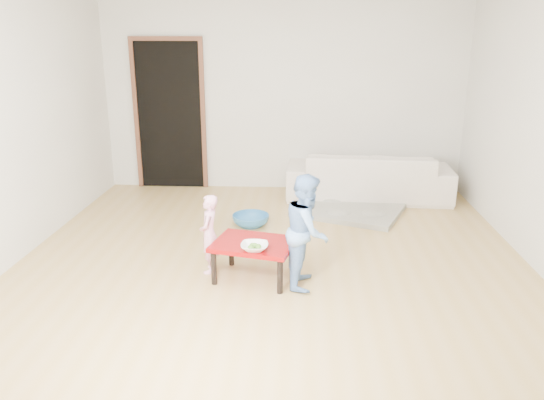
# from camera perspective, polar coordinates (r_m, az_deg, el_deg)

# --- Properties ---
(floor) EXTENTS (5.00, 5.00, 0.01)m
(floor) POSITION_cam_1_polar(r_m,az_deg,el_deg) (5.39, 0.12, -5.97)
(floor) COLOR tan
(floor) RESTS_ON ground
(back_wall) EXTENTS (5.00, 0.02, 2.60)m
(back_wall) POSITION_cam_1_polar(r_m,az_deg,el_deg) (7.49, 1.19, 11.00)
(back_wall) COLOR silver
(back_wall) RESTS_ON floor
(left_wall) EXTENTS (0.02, 5.00, 2.60)m
(left_wall) POSITION_cam_1_polar(r_m,az_deg,el_deg) (5.72, -25.96, 7.25)
(left_wall) COLOR silver
(left_wall) RESTS_ON floor
(doorway) EXTENTS (1.02, 0.08, 2.11)m
(doorway) POSITION_cam_1_polar(r_m,az_deg,el_deg) (7.73, -10.91, 8.84)
(doorway) COLOR brown
(doorway) RESTS_ON back_wall
(sofa) EXTENTS (2.21, 0.96, 0.63)m
(sofa) POSITION_cam_1_polar(r_m,az_deg,el_deg) (7.28, 10.32, 2.65)
(sofa) COLOR silver
(sofa) RESTS_ON floor
(cushion) EXTENTS (0.55, 0.52, 0.12)m
(cushion) POSITION_cam_1_polar(r_m,az_deg,el_deg) (7.07, 7.23, 3.69)
(cushion) COLOR #DB5718
(cushion) RESTS_ON sofa
(red_table) EXTENTS (0.81, 0.68, 0.36)m
(red_table) POSITION_cam_1_polar(r_m,az_deg,el_deg) (4.84, -1.93, -6.50)
(red_table) COLOR maroon
(red_table) RESTS_ON floor
(bowl) EXTENTS (0.24, 0.24, 0.06)m
(bowl) POSITION_cam_1_polar(r_m,az_deg,el_deg) (4.59, -1.89, -5.06)
(bowl) COLOR white
(bowl) RESTS_ON red_table
(broccoli) EXTENTS (0.12, 0.12, 0.06)m
(broccoli) POSITION_cam_1_polar(r_m,az_deg,el_deg) (4.59, -1.89, -5.07)
(broccoli) COLOR #2D5919
(broccoli) RESTS_ON red_table
(child_pink) EXTENTS (0.19, 0.28, 0.75)m
(child_pink) POSITION_cam_1_polar(r_m,az_deg,el_deg) (4.94, -6.77, -3.64)
(child_pink) COLOR pink
(child_pink) RESTS_ON floor
(child_blue) EXTENTS (0.43, 0.53, 1.01)m
(child_blue) POSITION_cam_1_polar(r_m,az_deg,el_deg) (4.62, 3.82, -3.31)
(child_blue) COLOR #5B8CD4
(child_blue) RESTS_ON floor
(basin) EXTENTS (0.43, 0.43, 0.13)m
(basin) POSITION_cam_1_polar(r_m,az_deg,el_deg) (6.17, -2.30, -2.20)
(basin) COLOR teal
(basin) RESTS_ON floor
(blanket) EXTENTS (1.53, 1.42, 0.06)m
(blanket) POSITION_cam_1_polar(r_m,az_deg,el_deg) (6.73, 8.33, -1.01)
(blanket) COLOR #A4A391
(blanket) RESTS_ON floor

